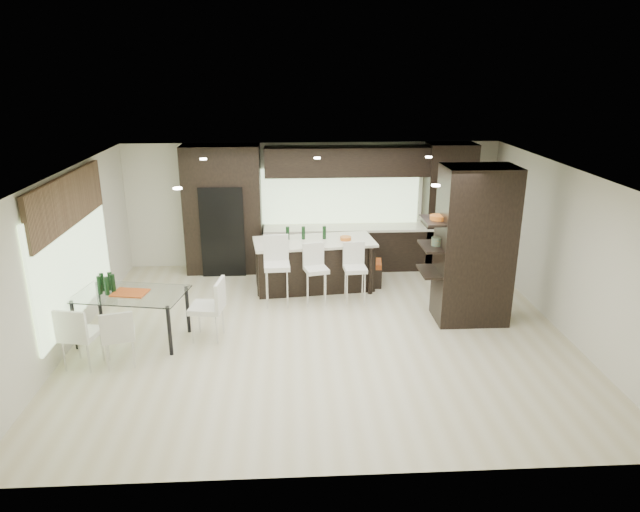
{
  "coord_description": "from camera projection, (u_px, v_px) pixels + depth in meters",
  "views": [
    {
      "loc": [
        -0.51,
        -8.6,
        4.25
      ],
      "look_at": [
        0.0,
        0.6,
        1.15
      ],
      "focal_mm": 32.0,
      "sensor_mm": 36.0,
      "label": 1
    }
  ],
  "objects": [
    {
      "name": "back_cabinetry",
      "position": [
        337.0,
        208.0,
        12.12
      ],
      "size": [
        6.8,
        0.68,
        2.7
      ],
      "primitive_type": "cube",
      "color": "black",
      "rests_on": "ground"
    },
    {
      "name": "left_wall",
      "position": [
        66.0,
        261.0,
        8.88
      ],
      "size": [
        0.02,
        7.0,
        2.7
      ],
      "primitive_type": "cube",
      "color": "beige",
      "rests_on": "ground"
    },
    {
      "name": "kitchen_island",
      "position": [
        314.0,
        264.0,
        11.32
      ],
      "size": [
        2.45,
        1.28,
        0.98
      ],
      "primitive_type": "cube",
      "rotation": [
        0.0,
        0.0,
        0.12
      ],
      "color": "black",
      "rests_on": "ground"
    },
    {
      "name": "right_wall",
      "position": [
        566.0,
        252.0,
        9.3
      ],
      "size": [
        0.02,
        7.0,
        2.7
      ],
      "primitive_type": "cube",
      "color": "beige",
      "rests_on": "ground"
    },
    {
      "name": "ceiling",
      "position": [
        322.0,
        172.0,
        8.66
      ],
      "size": [
        8.0,
        7.0,
        0.02
      ],
      "primitive_type": "cube",
      "color": "white",
      "rests_on": "ground"
    },
    {
      "name": "ceiling_spots",
      "position": [
        321.0,
        170.0,
        8.9
      ],
      "size": [
        4.0,
        3.0,
        0.02
      ],
      "primitive_type": "cube",
      "color": "white",
      "rests_on": "ceiling"
    },
    {
      "name": "bench",
      "position": [
        349.0,
        272.0,
        11.56
      ],
      "size": [
        1.35,
        0.66,
        0.5
      ],
      "primitive_type": "cube",
      "rotation": [
        0.0,
        0.0,
        -0.13
      ],
      "color": "black",
      "rests_on": "ground"
    },
    {
      "name": "back_wall",
      "position": [
        313.0,
        205.0,
        12.4
      ],
      "size": [
        8.0,
        0.02,
        2.7
      ],
      "primitive_type": "cube",
      "color": "beige",
      "rests_on": "ground"
    },
    {
      "name": "stool_left",
      "position": [
        277.0,
        278.0,
        10.47
      ],
      "size": [
        0.49,
        0.49,
        1.05
      ],
      "primitive_type": "cube",
      "rotation": [
        0.0,
        0.0,
        0.06
      ],
      "color": "white",
      "rests_on": "ground"
    },
    {
      "name": "floor_vase",
      "position": [
        455.0,
        286.0,
        9.71
      ],
      "size": [
        0.63,
        0.63,
        1.33
      ],
      "primitive_type": null,
      "rotation": [
        0.0,
        0.0,
        -0.36
      ],
      "color": "#4E5C42",
      "rests_on": "ground"
    },
    {
      "name": "partition_column",
      "position": [
        474.0,
        246.0,
        9.6
      ],
      "size": [
        1.2,
        0.8,
        2.7
      ],
      "primitive_type": "cube",
      "color": "black",
      "rests_on": "ground"
    },
    {
      "name": "dining_table",
      "position": [
        133.0,
        317.0,
        9.13
      ],
      "size": [
        1.85,
        1.25,
        0.82
      ],
      "primitive_type": "cube",
      "rotation": [
        0.0,
        0.0,
        -0.18
      ],
      "color": "white",
      "rests_on": "ground"
    },
    {
      "name": "ground",
      "position": [
        322.0,
        333.0,
        9.52
      ],
      "size": [
        8.0,
        8.0,
        0.0
      ],
      "primitive_type": "plane",
      "color": "beige",
      "rests_on": "ground"
    },
    {
      "name": "refrigerator",
      "position": [
        224.0,
        229.0,
        12.07
      ],
      "size": [
        0.9,
        0.68,
        1.9
      ],
      "primitive_type": "cube",
      "color": "black",
      "rests_on": "ground"
    },
    {
      "name": "window_left",
      "position": [
        73.0,
        256.0,
        9.07
      ],
      "size": [
        0.04,
        3.2,
        1.9
      ],
      "primitive_type": "cube",
      "color": "#B2D199",
      "rests_on": "left_wall"
    },
    {
      "name": "window_back",
      "position": [
        340.0,
        196.0,
        12.33
      ],
      "size": [
        3.4,
        0.04,
        1.2
      ],
      "primitive_type": "cube",
      "color": "#B2D199",
      "rests_on": "back_wall"
    },
    {
      "name": "stool_mid",
      "position": [
        316.0,
        280.0,
        10.56
      ],
      "size": [
        0.49,
        0.49,
        0.91
      ],
      "primitive_type": "cube",
      "rotation": [
        0.0,
        0.0,
        0.24
      ],
      "color": "white",
      "rests_on": "ground"
    },
    {
      "name": "chair_end",
      "position": [
        207.0,
        312.0,
        9.18
      ],
      "size": [
        0.57,
        0.57,
        0.94
      ],
      "primitive_type": "cube",
      "rotation": [
        0.0,
        0.0,
        1.44
      ],
      "color": "white",
      "rests_on": "ground"
    },
    {
      "name": "chair_near",
      "position": [
        119.0,
        338.0,
        8.38
      ],
      "size": [
        0.56,
        0.56,
        0.85
      ],
      "primitive_type": "cube",
      "rotation": [
        0.0,
        0.0,
        0.26
      ],
      "color": "white",
      "rests_on": "ground"
    },
    {
      "name": "stone_accent",
      "position": [
        67.0,
        201.0,
        8.78
      ],
      "size": [
        0.08,
        3.0,
        0.8
      ],
      "primitive_type": "cube",
      "color": "brown",
      "rests_on": "left_wall"
    },
    {
      "name": "chair_far",
      "position": [
        82.0,
        338.0,
        8.33
      ],
      "size": [
        0.58,
        0.58,
        0.9
      ],
      "primitive_type": "cube",
      "rotation": [
        0.0,
        0.0,
        -0.2
      ],
      "color": "white",
      "rests_on": "ground"
    },
    {
      "name": "stool_right",
      "position": [
        355.0,
        279.0,
        10.6
      ],
      "size": [
        0.43,
        0.43,
        0.91
      ],
      "primitive_type": "cube",
      "rotation": [
        0.0,
        0.0,
        0.07
      ],
      "color": "white",
      "rests_on": "ground"
    }
  ]
}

